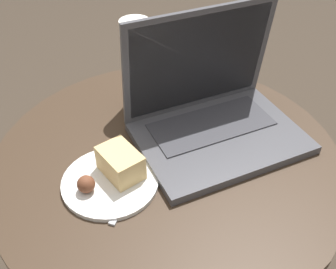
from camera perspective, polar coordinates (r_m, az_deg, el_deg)
name	(u,v)px	position (r m, az deg, el deg)	size (l,w,h in m)	color
table	(167,200)	(0.92, -0.10, -9.50)	(0.72, 0.72, 0.53)	#9E9EA3
laptop	(212,112)	(0.84, 6.44, 3.30)	(0.34, 0.25, 0.26)	#47474C
beer_glass	(137,66)	(0.89, -4.51, 9.82)	(0.07, 0.07, 0.21)	gold
snack_plate	(113,174)	(0.75, -7.94, -5.63)	(0.18, 0.18, 0.06)	silver
fork	(134,182)	(0.76, -4.95, -6.87)	(0.13, 0.15, 0.00)	#B2B2B7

